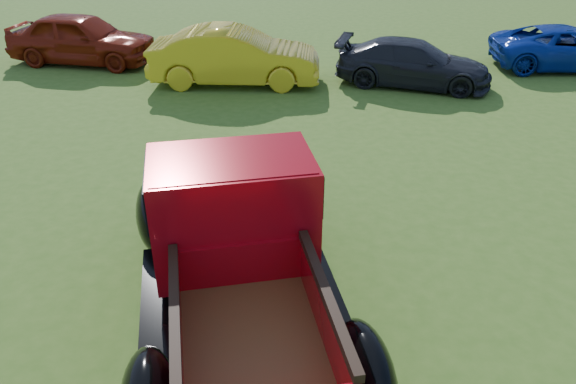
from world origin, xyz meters
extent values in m
plane|color=#395B1A|center=(0.00, 0.00, 0.00)|extent=(120.00, 120.00, 0.00)
cylinder|color=black|center=(-1.50, 0.32, 0.44)|extent=(0.49, 0.92, 0.88)
cylinder|color=black|center=(0.30, 0.81, 0.44)|extent=(0.49, 0.92, 0.88)
cube|color=black|center=(-0.15, -1.07, 0.49)|extent=(2.84, 5.37, 0.22)
cube|color=#9B0811|center=(-0.63, 0.67, 0.94)|extent=(2.23, 2.08, 0.68)
cube|color=silver|center=(-0.86, 1.49, 0.93)|extent=(1.71, 0.53, 0.55)
cube|color=#9B0811|center=(-0.26, -0.70, 1.32)|extent=(2.21, 1.73, 1.42)
cube|color=black|center=(-0.26, -0.70, 1.70)|extent=(2.23, 1.64, 0.55)
cube|color=#9B0811|center=(-0.26, -0.70, 1.99)|extent=(2.10, 1.60, 0.09)
cube|color=brown|center=(0.21, -2.39, 0.68)|extent=(2.01, 2.51, 0.05)
cube|color=#9B0811|center=(-0.51, -2.59, 0.96)|extent=(0.63, 2.13, 0.57)
cube|color=#9B0811|center=(0.92, -2.20, 0.96)|extent=(0.63, 2.13, 0.57)
cube|color=#9B0811|center=(-0.08, -1.34, 0.96)|extent=(1.44, 0.44, 0.57)
cube|color=black|center=(-0.51, -2.59, 1.30)|extent=(0.67, 2.14, 0.10)
cube|color=black|center=(0.92, -2.20, 1.30)|extent=(0.67, 2.14, 0.10)
ellipsoid|color=black|center=(1.33, -2.54, 0.57)|extent=(0.79, 1.25, 0.96)
ellipsoid|color=black|center=(-1.61, 0.29, 0.57)|extent=(0.79, 1.25, 0.96)
ellipsoid|color=black|center=(0.40, 0.84, 0.57)|extent=(0.79, 1.25, 0.96)
cube|color=black|center=(-1.14, -1.40, 0.36)|extent=(0.95, 2.31, 0.07)
cube|color=black|center=(0.86, -0.85, 0.36)|extent=(0.95, 2.31, 0.07)
imported|color=maroon|center=(-6.50, 9.60, 0.74)|extent=(4.50, 2.25, 1.47)
imported|color=gold|center=(-1.68, 8.04, 0.74)|extent=(4.55, 1.73, 1.48)
imported|color=black|center=(3.06, 8.30, 0.59)|extent=(4.32, 2.46, 1.18)
imported|color=navy|center=(7.70, 10.20, 0.59)|extent=(4.36, 2.17, 1.19)
camera|label=1|loc=(0.88, -6.54, 4.91)|focal=35.00mm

